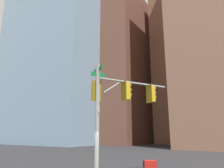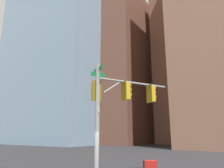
% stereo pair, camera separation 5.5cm
% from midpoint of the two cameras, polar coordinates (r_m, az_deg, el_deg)
% --- Properties ---
extents(signal_pole_assembly, '(4.71, 2.96, 6.19)m').
position_cam_midpoint_polar(signal_pole_assembly, '(12.14, 1.25, -4.53)').
color(signal_pole_assembly, gray).
rests_on(signal_pole_assembly, ground_plane).
extents(fire_hydrant, '(0.34, 0.26, 0.87)m').
position_cam_midpoint_polar(fire_hydrant, '(13.79, 9.04, -21.23)').
color(fire_hydrant, black).
rests_on(fire_hydrant, ground_plane).
extents(building_brick_nearside, '(24.90, 17.20, 52.40)m').
position_cam_midpoint_polar(building_brick_nearside, '(52.49, 27.59, 15.20)').
color(building_brick_nearside, '#845B47').
rests_on(building_brick_nearside, ground_plane).
extents(building_brick_midblock, '(16.74, 19.89, 40.94)m').
position_cam_midpoint_polar(building_brick_midblock, '(62.11, 22.16, 4.51)').
color(building_brick_midblock, brown).
rests_on(building_brick_midblock, ground_plane).
extents(building_glass_tower, '(33.81, 30.11, 61.54)m').
position_cam_midpoint_polar(building_glass_tower, '(70.85, -9.35, 10.36)').
color(building_glass_tower, '#7A99B2').
rests_on(building_glass_tower, ground_plane).
extents(building_brick_farside, '(16.09, 14.08, 41.43)m').
position_cam_midpoint_polar(building_brick_farside, '(58.86, 1.82, 4.70)').
color(building_brick_farside, brown).
rests_on(building_brick_farside, ground_plane).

